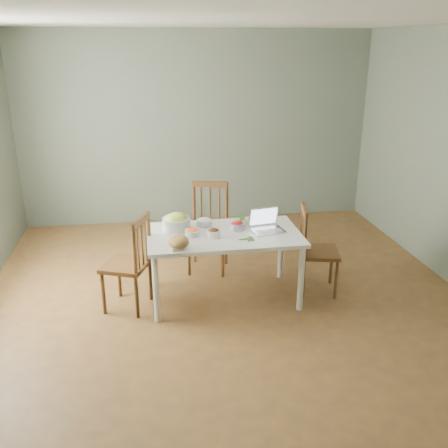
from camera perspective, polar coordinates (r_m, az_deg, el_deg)
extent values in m
cube|color=#513622|center=(5.22, 0.16, -8.43)|extent=(5.00, 5.00, 0.00)
cube|color=white|center=(4.58, 0.19, 22.72)|extent=(5.00, 5.00, 0.00)
cube|color=#5F685C|center=(7.15, -3.10, 10.92)|extent=(5.00, 0.00, 2.70)
cube|color=#5F685C|center=(2.44, 9.73, -8.26)|extent=(5.00, 0.00, 2.70)
ellipsoid|color=tan|center=(4.55, -5.27, -2.08)|extent=(0.21, 0.21, 0.13)
cube|color=beige|center=(4.52, -5.39, -2.89)|extent=(0.11, 0.07, 0.03)
cylinder|color=#E1C57E|center=(5.27, 3.21, 0.49)|extent=(0.18, 0.18, 0.02)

